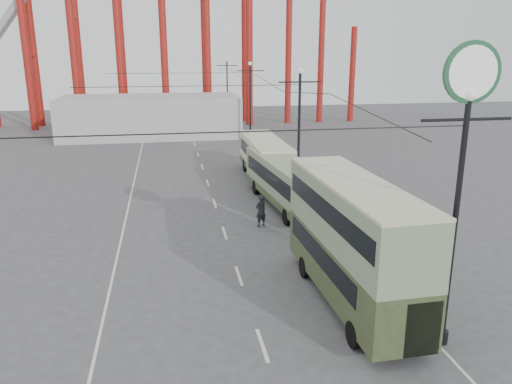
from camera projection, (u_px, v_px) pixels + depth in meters
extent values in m
plane|color=#48484A|center=(277.00, 315.00, 20.46)|extent=(160.00, 160.00, 0.00)
cube|color=silver|center=(211.00, 192.00, 38.28)|extent=(0.15, 82.00, 0.01)
cube|color=silver|center=(289.00, 185.00, 40.32)|extent=(0.12, 120.00, 0.01)
cube|color=silver|center=(132.00, 193.00, 38.21)|extent=(0.12, 120.00, 0.01)
cylinder|color=black|center=(454.00, 229.00, 17.34)|extent=(0.20, 0.20, 9.00)
cylinder|color=black|center=(442.00, 336.00, 18.50)|extent=(0.44, 0.44, 0.50)
cube|color=black|center=(467.00, 119.00, 16.31)|extent=(3.20, 0.10, 0.10)
sphere|color=white|center=(470.00, 95.00, 16.09)|extent=(0.44, 0.44, 0.44)
cylinder|color=#1B502E|center=(472.00, 72.00, 15.90)|extent=(2.00, 0.12, 2.00)
cylinder|color=white|center=(472.00, 72.00, 15.90)|extent=(1.70, 0.16, 1.70)
cylinder|color=black|center=(299.00, 134.00, 37.23)|extent=(0.20, 0.20, 9.00)
cylinder|color=black|center=(298.00, 189.00, 38.39)|extent=(0.44, 0.44, 0.50)
cube|color=black|center=(300.00, 82.00, 36.20)|extent=(3.20, 0.10, 0.10)
sphere|color=white|center=(300.00, 71.00, 35.98)|extent=(0.44, 0.44, 0.44)
cylinder|color=black|center=(250.00, 104.00, 58.07)|extent=(0.20, 0.20, 9.00)
cylinder|color=black|center=(250.00, 140.00, 59.23)|extent=(0.44, 0.44, 0.50)
cube|color=black|center=(250.00, 71.00, 57.04)|extent=(3.20, 0.10, 0.10)
sphere|color=white|center=(250.00, 64.00, 56.82)|extent=(0.44, 0.44, 0.44)
cylinder|color=black|center=(227.00, 90.00, 78.91)|extent=(0.20, 0.20, 9.00)
cylinder|color=black|center=(228.00, 117.00, 80.07)|extent=(0.44, 0.44, 0.50)
cube|color=black|center=(227.00, 66.00, 77.88)|extent=(3.20, 0.10, 0.10)
sphere|color=white|center=(227.00, 60.00, 77.66)|extent=(0.44, 0.44, 0.44)
cylinder|color=maroon|center=(27.00, 63.00, 66.38)|extent=(1.00, 1.00, 18.00)
cylinder|color=maroon|center=(35.00, 62.00, 70.17)|extent=(1.00, 1.00, 18.00)
cylinder|color=maroon|center=(71.00, 27.00, 66.17)|extent=(1.00, 1.00, 27.00)
cylinder|color=maroon|center=(76.00, 29.00, 69.96)|extent=(1.00, 1.00, 27.00)
cylinder|color=maroon|center=(289.00, 18.00, 71.80)|extent=(0.90, 0.90, 30.00)
cylinder|color=maroon|center=(321.00, 47.00, 73.73)|extent=(0.90, 0.90, 22.00)
cylinder|color=maroon|center=(352.00, 75.00, 75.67)|extent=(0.90, 0.90, 14.00)
cube|color=#A0A09B|center=(151.00, 116.00, 63.28)|extent=(22.00, 10.00, 5.00)
cube|color=#323B20|center=(351.00, 267.00, 21.11)|extent=(2.83, 10.11, 2.21)
cube|color=black|center=(351.00, 257.00, 20.98)|extent=(2.80, 8.11, 0.90)
cube|color=gray|center=(352.00, 239.00, 20.77)|extent=(2.85, 10.11, 0.30)
cube|color=gray|center=(354.00, 210.00, 20.42)|extent=(2.83, 10.11, 2.21)
cube|color=black|center=(354.00, 208.00, 20.40)|extent=(2.85, 9.51, 0.85)
cube|color=beige|center=(355.00, 183.00, 20.11)|extent=(2.85, 10.11, 0.12)
cylinder|color=black|center=(305.00, 267.00, 23.84)|extent=(0.31, 1.01, 1.00)
cylinder|color=black|center=(349.00, 263.00, 24.29)|extent=(0.31, 1.01, 1.00)
cylinder|color=black|center=(354.00, 334.00, 18.17)|extent=(0.31, 1.01, 1.00)
cylinder|color=black|center=(411.00, 328.00, 18.62)|extent=(0.31, 1.01, 1.00)
cube|color=gray|center=(285.00, 181.00, 34.54)|extent=(3.64, 11.63, 2.50)
cube|color=black|center=(285.00, 175.00, 34.43)|extent=(3.57, 10.39, 0.99)
cube|color=#323B20|center=(285.00, 194.00, 34.81)|extent=(3.67, 11.63, 0.52)
cube|color=gray|center=(285.00, 162.00, 34.18)|extent=(3.66, 11.63, 0.17)
cylinder|color=black|center=(256.00, 188.00, 37.59)|extent=(0.39, 1.06, 1.04)
cylinder|color=black|center=(286.00, 186.00, 38.19)|extent=(0.39, 1.06, 1.04)
cylinder|color=black|center=(286.00, 216.00, 31.22)|extent=(0.39, 1.06, 1.04)
cylinder|color=black|center=(321.00, 213.00, 31.82)|extent=(0.39, 1.06, 1.04)
cube|color=beige|center=(265.00, 157.00, 41.95)|extent=(2.71, 10.81, 2.59)
cube|color=black|center=(265.00, 152.00, 41.83)|extent=(2.75, 9.51, 1.03)
cube|color=#323B20|center=(265.00, 169.00, 42.23)|extent=(2.74, 10.81, 0.54)
cube|color=beige|center=(265.00, 141.00, 41.57)|extent=(2.73, 10.81, 0.17)
cylinder|color=black|center=(246.00, 166.00, 44.77)|extent=(0.30, 1.08, 1.08)
cylinder|color=black|center=(272.00, 165.00, 45.19)|extent=(0.30, 1.08, 1.08)
cylinder|color=black|center=(258.00, 183.00, 39.04)|extent=(0.30, 1.08, 1.08)
cylinder|color=black|center=(288.00, 181.00, 39.45)|extent=(0.30, 1.08, 1.08)
imported|color=black|center=(261.00, 211.00, 30.62)|extent=(0.87, 0.75, 2.01)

